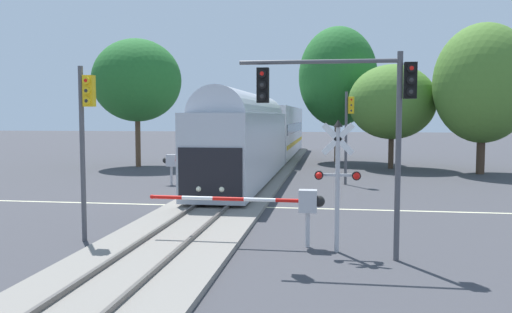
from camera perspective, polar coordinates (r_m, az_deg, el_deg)
ground_plane at (r=23.94m, az=-4.11°, el=-5.41°), size 220.00×220.00×0.00m
road_centre_stripe at (r=23.94m, az=-4.11°, el=-5.40°), size 44.00×0.20×0.01m
railway_track at (r=23.93m, az=-4.11°, el=-5.18°), size 4.40×80.00×0.32m
commuter_train at (r=41.35m, az=1.19°, el=2.65°), size 3.04×42.34×5.16m
crossing_gate_near at (r=16.47m, az=3.56°, el=-5.02°), size 5.64×0.40×1.80m
crossing_signal_mast at (r=15.78m, az=8.86°, el=-1.65°), size 1.36×0.44×3.99m
crossing_gate_far at (r=31.26m, az=-8.04°, el=-0.53°), size 5.91×0.40×1.80m
traffic_signal_far_side at (r=31.48m, az=10.02°, el=3.66°), size 0.53×0.38×5.52m
traffic_signal_near_right at (r=15.00m, az=10.47°, el=5.69°), size 4.94×0.38×5.87m
traffic_signal_median at (r=17.78m, az=-18.07°, el=3.30°), size 0.53×0.38×5.69m
oak_far_right at (r=41.98m, az=14.57°, el=5.76°), size 6.68×6.68×8.05m
elm_centre_background at (r=47.28m, az=8.88°, el=8.56°), size 6.88×6.88×11.92m
oak_behind_train at (r=43.24m, az=-12.82°, el=8.07°), size 7.05×7.05×10.20m
maple_right_background at (r=40.05m, az=23.46°, el=7.30°), size 6.76×6.76×10.52m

